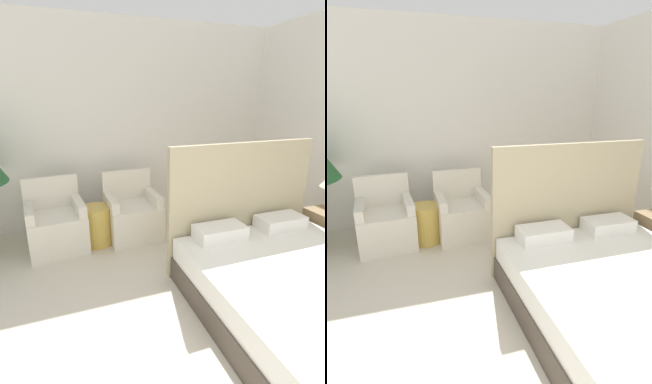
% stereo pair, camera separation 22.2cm
% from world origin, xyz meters
% --- Properties ---
extents(wall_back, '(10.00, 0.06, 2.90)m').
position_xyz_m(wall_back, '(0.00, 4.04, 1.45)').
color(wall_back, white).
rests_on(wall_back, ground_plane).
extents(bed, '(1.74, 2.15, 1.41)m').
position_xyz_m(bed, '(1.02, 1.26, 0.28)').
color(bed, '#4C4238').
rests_on(bed, ground_plane).
extents(armchair_near_window_left, '(0.74, 0.71, 0.89)m').
position_xyz_m(armchair_near_window_left, '(-0.93, 3.31, 0.29)').
color(armchair_near_window_left, silver).
rests_on(armchair_near_window_left, ground_plane).
extents(armchair_near_window_right, '(0.70, 0.66, 0.89)m').
position_xyz_m(armchair_near_window_right, '(0.06, 3.31, 0.29)').
color(armchair_near_window_right, silver).
rests_on(armchair_near_window_right, ground_plane).
extents(side_table, '(0.40, 0.40, 0.51)m').
position_xyz_m(side_table, '(-0.44, 3.28, 0.26)').
color(side_table, gold).
rests_on(side_table, ground_plane).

